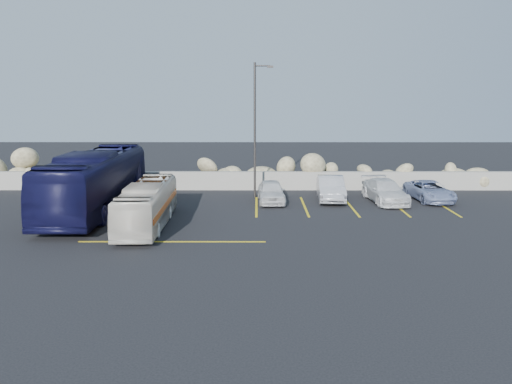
{
  "coord_description": "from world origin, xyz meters",
  "views": [
    {
      "loc": [
        2.64,
        -20.26,
        6.21
      ],
      "look_at": [
        2.58,
        4.0,
        1.42
      ],
      "focal_mm": 35.0,
      "sensor_mm": 36.0,
      "label": 1
    }
  ],
  "objects_px": {
    "car_a": "(271,191)",
    "car_d": "(430,191)",
    "lamppost": "(256,127)",
    "vintage_bus": "(147,205)",
    "tour_coach": "(96,181)",
    "car_c": "(385,191)",
    "car_b": "(331,188)"
  },
  "relations": [
    {
      "from": "car_a",
      "to": "car_b",
      "type": "bearing_deg",
      "value": 7.51
    },
    {
      "from": "car_a",
      "to": "car_b",
      "type": "xyz_separation_m",
      "value": [
        3.55,
        0.62,
        0.07
      ]
    },
    {
      "from": "vintage_bus",
      "to": "car_b",
      "type": "xyz_separation_m",
      "value": [
        9.58,
        5.98,
        -0.34
      ]
    },
    {
      "from": "tour_coach",
      "to": "car_b",
      "type": "xyz_separation_m",
      "value": [
        12.97,
        2.89,
        -0.91
      ]
    },
    {
      "from": "vintage_bus",
      "to": "car_d",
      "type": "xyz_separation_m",
      "value": [
        15.42,
        5.88,
        -0.47
      ]
    },
    {
      "from": "car_a",
      "to": "vintage_bus",
      "type": "bearing_deg",
      "value": -140.79
    },
    {
      "from": "car_c",
      "to": "lamppost",
      "type": "bearing_deg",
      "value": 165.45
    },
    {
      "from": "car_a",
      "to": "tour_coach",
      "type": "bearing_deg",
      "value": -168.88
    },
    {
      "from": "lamppost",
      "to": "car_d",
      "type": "bearing_deg",
      "value": -4.53
    },
    {
      "from": "car_a",
      "to": "car_c",
      "type": "relative_size",
      "value": 0.84
    },
    {
      "from": "tour_coach",
      "to": "car_c",
      "type": "distance_m",
      "value": 16.26
    },
    {
      "from": "car_a",
      "to": "car_d",
      "type": "distance_m",
      "value": 9.4
    },
    {
      "from": "lamppost",
      "to": "car_a",
      "type": "bearing_deg",
      "value": -55.9
    },
    {
      "from": "car_a",
      "to": "car_c",
      "type": "distance_m",
      "value": 6.64
    },
    {
      "from": "car_b",
      "to": "car_d",
      "type": "xyz_separation_m",
      "value": [
        5.84,
        -0.1,
        -0.13
      ]
    },
    {
      "from": "tour_coach",
      "to": "car_b",
      "type": "height_order",
      "value": "tour_coach"
    },
    {
      "from": "car_b",
      "to": "car_c",
      "type": "bearing_deg",
      "value": -6.32
    },
    {
      "from": "vintage_bus",
      "to": "car_d",
      "type": "bearing_deg",
      "value": 19.57
    },
    {
      "from": "lamppost",
      "to": "car_d",
      "type": "relative_size",
      "value": 1.95
    },
    {
      "from": "car_a",
      "to": "lamppost",
      "type": "bearing_deg",
      "value": 121.69
    },
    {
      "from": "car_a",
      "to": "car_c",
      "type": "height_order",
      "value": "car_c"
    },
    {
      "from": "car_b",
      "to": "car_c",
      "type": "relative_size",
      "value": 0.96
    },
    {
      "from": "car_c",
      "to": "car_b",
      "type": "bearing_deg",
      "value": 165.05
    },
    {
      "from": "lamppost",
      "to": "car_c",
      "type": "relative_size",
      "value": 1.8
    },
    {
      "from": "tour_coach",
      "to": "car_b",
      "type": "bearing_deg",
      "value": 12.47
    },
    {
      "from": "lamppost",
      "to": "vintage_bus",
      "type": "distance_m",
      "value": 9.04
    },
    {
      "from": "car_d",
      "to": "lamppost",
      "type": "bearing_deg",
      "value": 169.72
    },
    {
      "from": "tour_coach",
      "to": "car_c",
      "type": "relative_size",
      "value": 2.61
    },
    {
      "from": "car_d",
      "to": "tour_coach",
      "type": "bearing_deg",
      "value": -177.32
    },
    {
      "from": "car_b",
      "to": "car_d",
      "type": "height_order",
      "value": "car_b"
    },
    {
      "from": "car_c",
      "to": "car_d",
      "type": "height_order",
      "value": "car_c"
    },
    {
      "from": "lamppost",
      "to": "tour_coach",
      "type": "distance_m",
      "value": 9.63
    }
  ]
}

